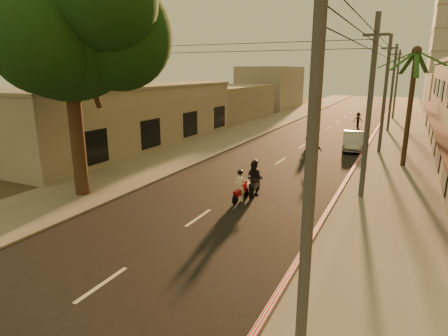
{
  "coord_description": "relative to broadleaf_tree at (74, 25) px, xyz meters",
  "views": [
    {
      "loc": [
        7.87,
        -11.55,
        6.41
      ],
      "look_at": [
        -0.42,
        5.46,
        1.45
      ],
      "focal_mm": 30.0,
      "sensor_mm": 36.0,
      "label": 1
    }
  ],
  "objects": [
    {
      "name": "palm_tree",
      "position": [
        14.61,
        13.86,
        -1.33
      ],
      "size": [
        5.0,
        5.0,
        8.2
      ],
      "color": "black",
      "rests_on": "ground"
    },
    {
      "name": "scooter_mid_a",
      "position": [
        7.7,
        3.86,
        -7.6
      ],
      "size": [
        1.06,
        1.96,
        1.93
      ],
      "rotation": [
        0.0,
        0.0,
        0.13
      ],
      "color": "black",
      "rests_on": "ground"
    },
    {
      "name": "ground",
      "position": [
        6.61,
        -2.14,
        -8.48
      ],
      "size": [
        160.0,
        160.0,
        0.0
      ],
      "primitive_type": "plane",
      "color": "#383023",
      "rests_on": "ground"
    },
    {
      "name": "sidewalk_right",
      "position": [
        14.11,
        17.86,
        -8.42
      ],
      "size": [
        5.0,
        140.0,
        0.12
      ],
      "primitive_type": "cube",
      "color": "slate",
      "rests_on": "ground"
    },
    {
      "name": "broadleaf_tree",
      "position": [
        0.0,
        0.0,
        0.0
      ],
      "size": [
        9.6,
        8.7,
        12.1
      ],
      "color": "black",
      "rests_on": "ground"
    },
    {
      "name": "filler_left_near",
      "position": [
        -7.39,
        31.86,
        -6.28
      ],
      "size": [
        8.0,
        14.0,
        4.4
      ],
      "primitive_type": "cube",
      "color": "#9D978E",
      "rests_on": "ground"
    },
    {
      "name": "utility_poles",
      "position": [
        12.81,
        17.86,
        -1.94
      ],
      "size": [
        1.2,
        48.26,
        9.0
      ],
      "color": "#38383A",
      "rests_on": "ground"
    },
    {
      "name": "scooter_far_b",
      "position": [
        9.46,
        32.28,
        -7.69
      ],
      "size": [
        1.17,
        1.75,
        1.72
      ],
      "rotation": [
        0.0,
        0.0,
        0.1
      ],
      "color": "black",
      "rests_on": "ground"
    },
    {
      "name": "curb_stripe",
      "position": [
        11.71,
        12.86,
        -8.38
      ],
      "size": [
        0.2,
        60.0,
        0.2
      ],
      "primitive_type": "cube",
      "color": "red",
      "rests_on": "ground"
    },
    {
      "name": "filler_left_far",
      "position": [
        -7.39,
        49.86,
        -4.98
      ],
      "size": [
        8.0,
        14.0,
        7.0
      ],
      "primitive_type": "cube",
      "color": "#9D978E",
      "rests_on": "ground"
    },
    {
      "name": "road",
      "position": [
        6.61,
        17.86,
        -8.47
      ],
      "size": [
        10.0,
        140.0,
        0.02
      ],
      "primitive_type": "cube",
      "color": "black",
      "rests_on": "ground"
    },
    {
      "name": "scooter_mid_b",
      "position": [
        8.93,
        12.41,
        -7.7
      ],
      "size": [
        1.02,
        1.76,
        1.73
      ],
      "rotation": [
        0.0,
        0.0,
        0.08
      ],
      "color": "black",
      "rests_on": "ground"
    },
    {
      "name": "left_building",
      "position": [
        -7.37,
        11.86,
        -5.88
      ],
      "size": [
        8.2,
        24.2,
        5.2
      ],
      "color": "#9D978E",
      "rests_on": "ground"
    },
    {
      "name": "scooter_red",
      "position": [
        7.38,
        2.72,
        -7.76
      ],
      "size": [
        0.65,
        1.68,
        1.64
      ],
      "rotation": [
        0.0,
        0.0,
        -0.06
      ],
      "color": "black",
      "rests_on": "ground"
    },
    {
      "name": "parked_car",
      "position": [
        10.73,
        18.32,
        -7.73
      ],
      "size": [
        2.82,
        4.98,
        1.5
      ],
      "primitive_type": "imported",
      "rotation": [
        0.0,
        0.0,
        0.14
      ],
      "color": "#A5A8AE",
      "rests_on": "ground"
    },
    {
      "name": "sidewalk_left",
      "position": [
        -0.89,
        17.86,
        -8.42
      ],
      "size": [
        5.0,
        140.0,
        0.12
      ],
      "primitive_type": "cube",
      "color": "slate",
      "rests_on": "ground"
    },
    {
      "name": "scooter_far_a",
      "position": [
        7.3,
        18.18,
        -7.59
      ],
      "size": [
        1.12,
        1.99,
        1.97
      ],
      "rotation": [
        0.0,
        0.0,
        -0.18
      ],
      "color": "black",
      "rests_on": "ground"
    }
  ]
}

